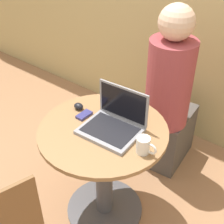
% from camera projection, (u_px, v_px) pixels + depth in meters
% --- Properties ---
extents(ground_plane, '(12.00, 12.00, 0.00)m').
position_uv_depth(ground_plane, '(105.00, 209.00, 2.17)').
color(ground_plane, '#9E704C').
extents(round_table, '(0.74, 0.74, 0.71)m').
position_uv_depth(round_table, '(104.00, 161.00, 1.90)').
color(round_table, '#4C4C51').
rests_on(round_table, ground_plane).
extents(laptop, '(0.33, 0.28, 0.23)m').
position_uv_depth(laptop, '(114.00, 122.00, 1.73)').
color(laptop, gray).
rests_on(laptop, round_table).
extents(cell_phone, '(0.05, 0.10, 0.02)m').
position_uv_depth(cell_phone, '(84.00, 115.00, 1.85)').
color(cell_phone, navy).
rests_on(cell_phone, round_table).
extents(computer_mouse, '(0.06, 0.05, 0.04)m').
position_uv_depth(computer_mouse, '(79.00, 106.00, 1.91)').
color(computer_mouse, black).
rests_on(computer_mouse, round_table).
extents(coffee_cup, '(0.12, 0.07, 0.09)m').
position_uv_depth(coffee_cup, '(144.00, 146.00, 1.58)').
color(coffee_cup, white).
rests_on(coffee_cup, round_table).
extents(person_seated, '(0.34, 0.50, 1.28)m').
position_uv_depth(person_seated, '(169.00, 104.00, 2.25)').
color(person_seated, '#4C4742').
rests_on(person_seated, ground_plane).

